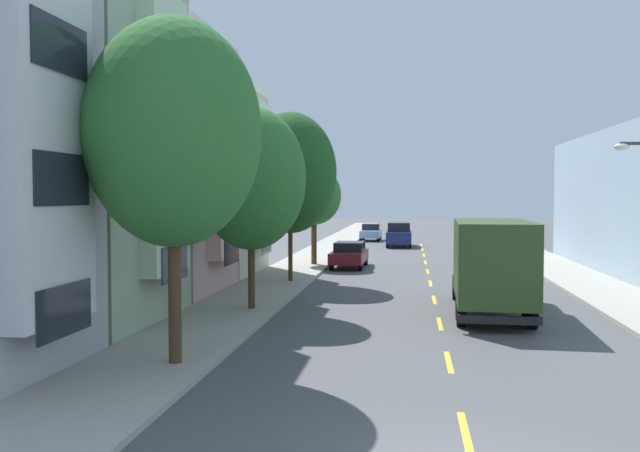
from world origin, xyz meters
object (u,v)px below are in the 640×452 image
Objects in this scene: street_tree_third at (290,173)px; parked_sedan_teal at (486,242)px; street_tree_nearest at (173,133)px; street_tree_second at (251,178)px; street_tree_farthest at (314,196)px; moving_navy_sedan at (399,234)px; parked_pickup_white at (476,235)px; parked_sedan_burgundy at (349,254)px; parked_hatchback_sky at (371,232)px; parked_suv_orange at (503,249)px; delivery_box_truck at (491,260)px.

street_tree_third reaches higher than parked_sedan_teal.
street_tree_nearest reaches higher than street_tree_second.
street_tree_farthest is 1.17× the size of moving_navy_sedan.
parked_sedan_burgundy is at bearing -114.98° from parked_pickup_white.
street_tree_nearest is at bearing -104.54° from parked_pickup_white.
street_tree_farthest is 1.24× the size of parked_sedan_teal.
parked_pickup_white is at bearing 75.46° from street_tree_nearest.
street_tree_third is at bearing -93.69° from parked_hatchback_sky.
moving_navy_sedan is (4.60, 31.39, -3.66)m from street_tree_second.
parked_pickup_white is (8.88, -4.22, 0.07)m from parked_hatchback_sky.
parked_sedan_burgundy is at bearing -9.00° from street_tree_farthest.
moving_navy_sedan reaches higher than parked_sedan_burgundy.
parked_suv_orange is at bearing 13.72° from parked_sedan_burgundy.
street_tree_nearest is at bearing -90.00° from street_tree_third.
parked_pickup_white is (8.78, 18.85, 0.08)m from parked_sedan_burgundy.
delivery_box_truck is at bearing -66.97° from parked_sedan_burgundy.
parked_suv_orange reaches higher than parked_sedan_burgundy.
delivery_box_truck is 1.93× the size of parked_hatchback_sky.
street_tree_third reaches higher than parked_pickup_white.
delivery_box_truck is 1.60× the size of parked_suv_orange.
parked_suv_orange is at bearing 9.49° from street_tree_farthest.
parked_suv_orange is at bearing -66.28° from moving_navy_sedan.
street_tree_farthest reaches higher than parked_sedan_burgundy.
street_tree_third reaches higher than delivery_box_truck.
street_tree_farthest is 0.72× the size of delivery_box_truck.
street_tree_nearest is 1.51× the size of parked_pickup_white.
street_tree_third is 1.45× the size of parked_pickup_white.
parked_sedan_teal is (0.02, -7.09, -0.08)m from parked_pickup_white.
parked_sedan_teal is at bearing -89.81° from parked_pickup_white.
street_tree_farthest is 1.05× the size of parked_pickup_white.
parked_pickup_white is (10.84, 18.52, -3.22)m from street_tree_farthest.
parked_pickup_white is 1.18× the size of parked_sedan_teal.
parked_suv_orange and moving_navy_sedan have the same top height.
moving_navy_sedan is at bearing 81.08° from parked_sedan_burgundy.
parked_suv_orange is at bearing 58.12° from street_tree_second.
moving_navy_sedan is at bearing 78.98° from street_tree_third.
street_tree_nearest is 36.68m from parked_sedan_teal.
street_tree_third is at bearing -112.42° from parked_pickup_white.
street_tree_third is 1.59× the size of parked_suv_orange.
parked_hatchback_sky is at bearing 87.06° from street_tree_second.
street_tree_second is at bearing -174.63° from delivery_box_truck.
parked_pickup_white is at bearing -25.41° from parked_hatchback_sky.
street_tree_nearest is 39.68m from moving_navy_sedan.
street_tree_nearest reaches higher than parked_suv_orange.
parked_sedan_burgundy is at bearing 84.87° from street_tree_nearest.
street_tree_third is 7.83m from street_tree_farthest.
delivery_box_truck reaches higher than parked_sedan_teal.
parked_sedan_burgundy is (2.06, -0.33, -3.30)m from street_tree_farthest.
delivery_box_truck is 16.78m from parked_suv_orange.
street_tree_third reaches higher than moving_navy_sedan.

